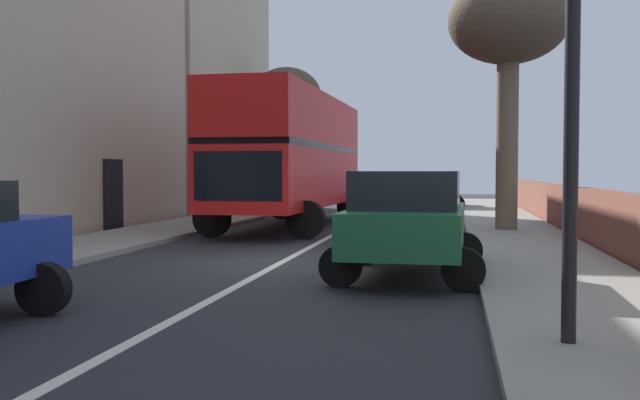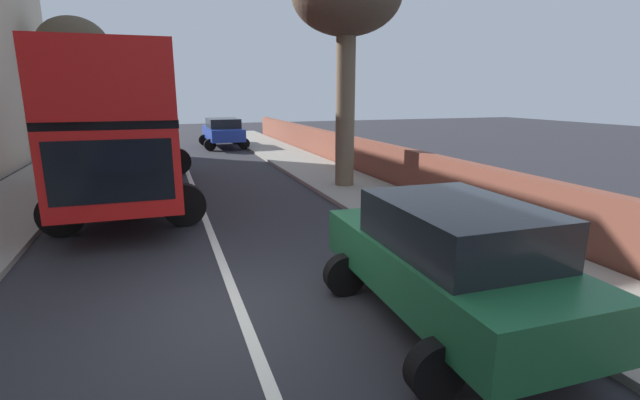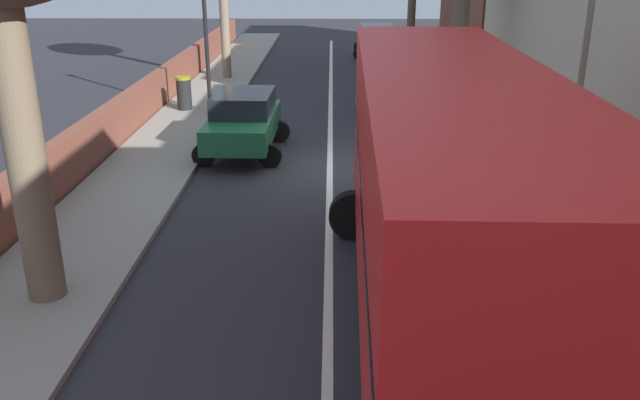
# 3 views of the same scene
# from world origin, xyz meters

# --- Properties ---
(ground_plane) EXTENTS (84.00, 84.00, 0.00)m
(ground_plane) POSITION_xyz_m (0.00, 0.00, 0.00)
(ground_plane) COLOR #28282D
(road_centre_line) EXTENTS (0.16, 54.00, 0.01)m
(road_centre_line) POSITION_xyz_m (0.00, 0.00, 0.00)
(road_centre_line) COLOR silver
(road_centre_line) RESTS_ON ground
(sidewalk_left) EXTENTS (2.60, 60.00, 0.12)m
(sidewalk_left) POSITION_xyz_m (-4.90, 0.00, 0.06)
(sidewalk_left) COLOR gray
(sidewalk_left) RESTS_ON ground
(sidewalk_right) EXTENTS (2.60, 60.00, 0.12)m
(sidewalk_right) POSITION_xyz_m (4.90, 0.00, 0.06)
(sidewalk_right) COLOR gray
(sidewalk_right) RESTS_ON ground
(boundary_wall_right) EXTENTS (0.36, 54.00, 1.34)m
(boundary_wall_right) POSITION_xyz_m (6.45, 0.00, 0.67)
(boundary_wall_right) COLOR brown
(boundary_wall_right) RESTS_ON ground
(double_decker_bus) EXTENTS (3.71, 10.62, 4.06)m
(double_decker_bus) POSITION_xyz_m (-1.70, 8.38, 2.35)
(double_decker_bus) COLOR red
(double_decker_bus) RESTS_ON ground
(parked_car_blue_left_0) EXTENTS (2.54, 4.05, 1.64)m
(parked_car_blue_left_0) POSITION_xyz_m (-2.50, -6.53, 0.94)
(parked_car_blue_left_0) COLOR #1E389E
(parked_car_blue_left_0) RESTS_ON ground
(parked_car_white_left_2) EXTENTS (2.63, 4.39, 1.70)m
(parked_car_white_left_2) POSITION_xyz_m (-2.50, -20.26, 0.97)
(parked_car_white_left_2) COLOR silver
(parked_car_white_left_2) RESTS_ON ground
(parked_car_green_right_3) EXTENTS (2.52, 4.18, 1.75)m
(parked_car_green_right_3) POSITION_xyz_m (2.50, -1.31, 0.98)
(parked_car_green_right_3) COLOR #1E6038
(parked_car_green_right_3) RESTS_ON ground
(parked_car_white_left_4) EXTENTS (2.52, 4.04, 1.68)m
(parked_car_white_left_4) POSITION_xyz_m (-2.50, -12.34, 0.96)
(parked_car_white_left_4) COLOR silver
(parked_car_white_left_4) RESTS_ON ground
(lamppost_right) EXTENTS (0.32, 0.32, 6.31)m
(lamppost_right) POSITION_xyz_m (4.30, -5.96, 3.81)
(lamppost_right) COLOR black
(lamppost_right) RESTS_ON sidewalk_right
(litter_bin_right) EXTENTS (0.55, 0.55, 1.19)m
(litter_bin_right) POSITION_xyz_m (5.30, -6.38, 0.72)
(litter_bin_right) COLOR black
(litter_bin_right) RESTS_ON sidewalk_right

